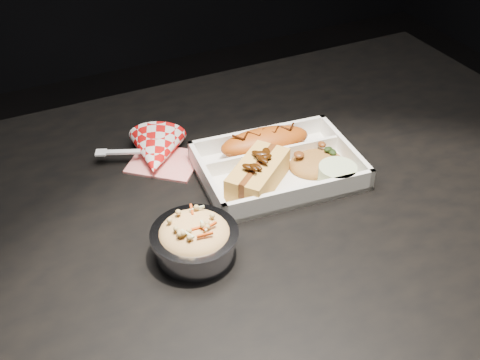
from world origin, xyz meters
The scene contains 8 objects.
dining_table centered at (0.00, 0.00, 0.66)m, with size 1.20×0.80×0.75m.
food_tray centered at (0.04, 0.03, 0.76)m, with size 0.27×0.20×0.04m.
fried_pastry centered at (0.05, 0.08, 0.78)m, with size 0.16×0.06×0.04m, color #A44710.
hotdog centered at (0.00, 0.00, 0.78)m, with size 0.13×0.12×0.06m.
fried_rice_mound centered at (0.11, 0.01, 0.77)m, with size 0.09×0.08×0.03m, color #B07233.
cupcake_liner centered at (0.11, -0.04, 0.77)m, with size 0.06×0.06×0.03m, color beige.
foil_coleslaw_cup centered at (-0.15, -0.09, 0.78)m, with size 0.12×0.12×0.07m.
napkin_fork centered at (-0.12, 0.15, 0.77)m, with size 0.18×0.15×0.10m.
Camera 1 is at (-0.35, -0.66, 1.33)m, focal length 45.00 mm.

